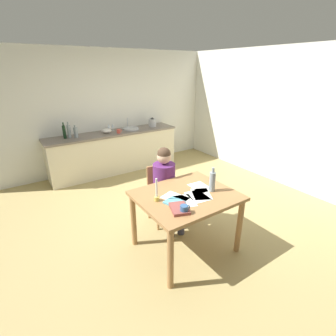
{
  "coord_description": "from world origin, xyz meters",
  "views": [
    {
      "loc": [
        -1.94,
        -2.85,
        2.21
      ],
      "look_at": [
        -0.09,
        -0.06,
        0.85
      ],
      "focal_mm": 26.45,
      "sensor_mm": 36.0,
      "label": 1
    }
  ],
  "objects_px": {
    "sink_unit": "(131,129)",
    "bottle_vinegar": "(69,131)",
    "wine_glass_near_sink": "(113,126)",
    "dining_table": "(186,203)",
    "book_cookery": "(179,209)",
    "chair_at_table": "(162,191)",
    "book_magazine": "(174,202)",
    "bottle_oil": "(64,132)",
    "candlestick": "(157,195)",
    "coffee_mug": "(184,209)",
    "stovetop_kettle": "(152,122)",
    "bottle_wine_red": "(76,132)",
    "mixing_bowl": "(107,131)",
    "person_seated": "(166,183)",
    "wine_glass_by_kettle": "(109,126)",
    "wine_bottle_on_table": "(212,181)",
    "teacup_on_counter": "(119,131)"
  },
  "relations": [
    {
      "from": "sink_unit",
      "to": "bottle_vinegar",
      "type": "relative_size",
      "value": 1.13
    },
    {
      "from": "bottle_vinegar",
      "to": "wine_glass_near_sink",
      "type": "relative_size",
      "value": 2.06
    },
    {
      "from": "dining_table",
      "to": "book_cookery",
      "type": "xyz_separation_m",
      "value": [
        -0.28,
        -0.24,
        0.13
      ]
    },
    {
      "from": "chair_at_table",
      "to": "sink_unit",
      "type": "xyz_separation_m",
      "value": [
        0.61,
        2.28,
        0.44
      ]
    },
    {
      "from": "book_magazine",
      "to": "bottle_oil",
      "type": "relative_size",
      "value": 0.61
    },
    {
      "from": "chair_at_table",
      "to": "candlestick",
      "type": "height_order",
      "value": "candlestick"
    },
    {
      "from": "coffee_mug",
      "to": "stovetop_kettle",
      "type": "distance_m",
      "value": 3.67
    },
    {
      "from": "dining_table",
      "to": "wine_glass_near_sink",
      "type": "distance_m",
      "value": 3.19
    },
    {
      "from": "coffee_mug",
      "to": "bottle_wine_red",
      "type": "distance_m",
      "value": 3.32
    },
    {
      "from": "bottle_vinegar",
      "to": "mixing_bowl",
      "type": "bearing_deg",
      "value": -2.36
    },
    {
      "from": "bottle_wine_red",
      "to": "person_seated",
      "type": "bearing_deg",
      "value": -76.26
    },
    {
      "from": "wine_glass_by_kettle",
      "to": "bottle_wine_red",
      "type": "bearing_deg",
      "value": -167.91
    },
    {
      "from": "dining_table",
      "to": "wine_bottle_on_table",
      "type": "relative_size",
      "value": 3.75
    },
    {
      "from": "book_cookery",
      "to": "chair_at_table",
      "type": "bearing_deg",
      "value": 88.54
    },
    {
      "from": "coffee_mug",
      "to": "book_magazine",
      "type": "distance_m",
      "value": 0.24
    },
    {
      "from": "bottle_oil",
      "to": "chair_at_table",
      "type": "bearing_deg",
      "value": -70.69
    },
    {
      "from": "chair_at_table",
      "to": "book_cookery",
      "type": "xyz_separation_m",
      "value": [
        -0.38,
        -0.97,
        0.32
      ]
    },
    {
      "from": "coffee_mug",
      "to": "wine_glass_near_sink",
      "type": "relative_size",
      "value": 0.79
    },
    {
      "from": "sink_unit",
      "to": "bottle_oil",
      "type": "height_order",
      "value": "bottle_oil"
    },
    {
      "from": "chair_at_table",
      "to": "book_cookery",
      "type": "relative_size",
      "value": 3.39
    },
    {
      "from": "person_seated",
      "to": "coffee_mug",
      "type": "distance_m",
      "value": 0.98
    },
    {
      "from": "chair_at_table",
      "to": "book_magazine",
      "type": "relative_size",
      "value": 4.43
    },
    {
      "from": "coffee_mug",
      "to": "bottle_oil",
      "type": "relative_size",
      "value": 0.38
    },
    {
      "from": "sink_unit",
      "to": "bottle_wine_red",
      "type": "bearing_deg",
      "value": -179.26
    },
    {
      "from": "bottle_vinegar",
      "to": "wine_glass_near_sink",
      "type": "distance_m",
      "value": 0.97
    },
    {
      "from": "wine_bottle_on_table",
      "to": "wine_glass_near_sink",
      "type": "distance_m",
      "value": 3.26
    },
    {
      "from": "stovetop_kettle",
      "to": "book_cookery",
      "type": "bearing_deg",
      "value": -115.75
    },
    {
      "from": "bottle_wine_red",
      "to": "wine_bottle_on_table",
      "type": "bearing_deg",
      "value": -75.16
    },
    {
      "from": "candlestick",
      "to": "wine_bottle_on_table",
      "type": "height_order",
      "value": "wine_bottle_on_table"
    },
    {
      "from": "candlestick",
      "to": "book_cookery",
      "type": "relative_size",
      "value": 1.09
    },
    {
      "from": "bottle_wine_red",
      "to": "book_cookery",
      "type": "bearing_deg",
      "value": -86.07
    },
    {
      "from": "coffee_mug",
      "to": "mixing_bowl",
      "type": "bearing_deg",
      "value": 82.82
    },
    {
      "from": "mixing_bowl",
      "to": "wine_glass_by_kettle",
      "type": "xyz_separation_m",
      "value": [
        0.11,
        0.14,
        0.06
      ]
    },
    {
      "from": "person_seated",
      "to": "stovetop_kettle",
      "type": "height_order",
      "value": "person_seated"
    },
    {
      "from": "book_cookery",
      "to": "bottle_oil",
      "type": "xyz_separation_m",
      "value": [
        -0.43,
        3.28,
        0.23
      ]
    },
    {
      "from": "book_cookery",
      "to": "mixing_bowl",
      "type": "relative_size",
      "value": 1.2
    },
    {
      "from": "bottle_wine_red",
      "to": "wine_glass_near_sink",
      "type": "relative_size",
      "value": 1.64
    },
    {
      "from": "candlestick",
      "to": "bottle_wine_red",
      "type": "relative_size",
      "value": 1.11
    },
    {
      "from": "dining_table",
      "to": "coffee_mug",
      "type": "bearing_deg",
      "value": -130.67
    },
    {
      "from": "bottle_vinegar",
      "to": "stovetop_kettle",
      "type": "height_order",
      "value": "bottle_vinegar"
    },
    {
      "from": "bottle_oil",
      "to": "bottle_wine_red",
      "type": "relative_size",
      "value": 1.27
    },
    {
      "from": "book_cookery",
      "to": "teacup_on_counter",
      "type": "bearing_deg",
      "value": 98.6
    },
    {
      "from": "coffee_mug",
      "to": "teacup_on_counter",
      "type": "height_order",
      "value": "teacup_on_counter"
    },
    {
      "from": "wine_glass_near_sink",
      "to": "wine_glass_by_kettle",
      "type": "distance_m",
      "value": 0.09
    },
    {
      "from": "book_cookery",
      "to": "stovetop_kettle",
      "type": "xyz_separation_m",
      "value": [
        1.56,
        3.24,
        0.19
      ]
    },
    {
      "from": "candlestick",
      "to": "teacup_on_counter",
      "type": "height_order",
      "value": "candlestick"
    },
    {
      "from": "wine_bottle_on_table",
      "to": "wine_glass_by_kettle",
      "type": "height_order",
      "value": "wine_bottle_on_table"
    },
    {
      "from": "coffee_mug",
      "to": "mixing_bowl",
      "type": "distance_m",
      "value": 3.36
    },
    {
      "from": "bottle_oil",
      "to": "stovetop_kettle",
      "type": "xyz_separation_m",
      "value": [
        1.99,
        -0.04,
        -0.04
      ]
    },
    {
      "from": "person_seated",
      "to": "sink_unit",
      "type": "xyz_separation_m",
      "value": [
        0.63,
        2.43,
        0.24
      ]
    }
  ]
}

